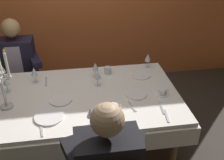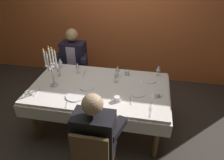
% 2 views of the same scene
% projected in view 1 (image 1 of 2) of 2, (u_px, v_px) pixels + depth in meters
% --- Properties ---
extents(ground_plane, '(12.00, 12.00, 0.00)m').
position_uv_depth(ground_plane, '(83.00, 153.00, 2.87)').
color(ground_plane, '#3F3731').
extents(dining_table, '(1.94, 1.14, 0.74)m').
position_uv_depth(dining_table, '(79.00, 106.00, 2.55)').
color(dining_table, white).
rests_on(dining_table, ground_plane).
extents(candelabra, '(0.19, 0.19, 0.59)m').
position_uv_depth(candelabra, '(1.00, 80.00, 2.19)').
color(candelabra, silver).
rests_on(candelabra, dining_table).
extents(dinner_plate_0, '(0.21, 0.21, 0.01)m').
position_uv_depth(dinner_plate_0, '(61.00, 100.00, 2.42)').
color(dinner_plate_0, white).
rests_on(dinner_plate_0, dining_table).
extents(dinner_plate_1, '(0.25, 0.25, 0.01)m').
position_uv_depth(dinner_plate_1, '(49.00, 117.00, 2.21)').
color(dinner_plate_1, white).
rests_on(dinner_plate_1, dining_table).
extents(dinner_plate_2, '(0.20, 0.20, 0.01)m').
position_uv_depth(dinner_plate_2, '(136.00, 94.00, 2.50)').
color(dinner_plate_2, white).
rests_on(dinner_plate_2, dining_table).
extents(dinner_plate_3, '(0.21, 0.21, 0.01)m').
position_uv_depth(dinner_plate_3, '(140.00, 75.00, 2.82)').
color(dinner_plate_3, white).
rests_on(dinner_plate_3, dining_table).
extents(wine_glass_0, '(0.07, 0.07, 0.16)m').
position_uv_depth(wine_glass_0, '(148.00, 58.00, 2.94)').
color(wine_glass_0, silver).
rests_on(wine_glass_0, dining_table).
extents(wine_glass_1, '(0.07, 0.07, 0.16)m').
position_uv_depth(wine_glass_1, '(2.00, 69.00, 2.71)').
color(wine_glass_1, silver).
rests_on(wine_glass_1, dining_table).
extents(wine_glass_2, '(0.07, 0.07, 0.16)m').
position_uv_depth(wine_glass_2, '(34.00, 72.00, 2.65)').
color(wine_glass_2, silver).
rests_on(wine_glass_2, dining_table).
extents(wine_glass_3, '(0.07, 0.07, 0.16)m').
position_uv_depth(wine_glass_3, '(97.00, 75.00, 2.60)').
color(wine_glass_3, silver).
rests_on(wine_glass_3, dining_table).
extents(wine_glass_4, '(0.07, 0.07, 0.16)m').
position_uv_depth(wine_glass_4, '(6.00, 81.00, 2.50)').
color(wine_glass_4, silver).
rests_on(wine_glass_4, dining_table).
extents(wine_glass_5, '(0.07, 0.07, 0.16)m').
position_uv_depth(wine_glass_5, '(95.00, 67.00, 2.75)').
color(wine_glass_5, silver).
rests_on(wine_glass_5, dining_table).
extents(wine_glass_6, '(0.07, 0.07, 0.16)m').
position_uv_depth(wine_glass_6, '(91.00, 113.00, 2.07)').
color(wine_glass_6, silver).
rests_on(wine_glass_6, dining_table).
extents(water_tumbler_0, '(0.07, 0.07, 0.08)m').
position_uv_depth(water_tumbler_0, '(108.00, 70.00, 2.84)').
color(water_tumbler_0, silver).
rests_on(water_tumbler_0, dining_table).
extents(coffee_cup_0, '(0.13, 0.12, 0.06)m').
position_uv_depth(coffee_cup_0, '(114.00, 108.00, 2.28)').
color(coffee_cup_0, white).
rests_on(coffee_cup_0, dining_table).
extents(coffee_cup_1, '(0.13, 0.12, 0.06)m').
position_uv_depth(coffee_cup_1, '(162.00, 92.00, 2.50)').
color(coffee_cup_1, white).
rests_on(coffee_cup_1, dining_table).
extents(knife_0, '(0.03, 0.19, 0.01)m').
position_uv_depth(knife_0, '(46.00, 82.00, 2.71)').
color(knife_0, '#B7B7BC').
rests_on(knife_0, dining_table).
extents(spoon_1, '(0.05, 0.17, 0.01)m').
position_uv_depth(spoon_1, '(132.00, 106.00, 2.34)').
color(spoon_1, '#B7B7BC').
rests_on(spoon_1, dining_table).
extents(spoon_3, '(0.05, 0.17, 0.01)m').
position_uv_depth(spoon_3, '(42.00, 130.00, 2.08)').
color(spoon_3, '#B7B7BC').
rests_on(spoon_3, dining_table).
extents(spoon_4, '(0.04, 0.17, 0.01)m').
position_uv_depth(spoon_4, '(162.00, 108.00, 2.32)').
color(spoon_4, '#B7B7BC').
rests_on(spoon_4, dining_table).
extents(fork_5, '(0.04, 0.17, 0.01)m').
position_uv_depth(fork_5, '(167.00, 116.00, 2.22)').
color(fork_5, '#B7B7BC').
rests_on(fork_5, dining_table).
extents(seated_diner_0, '(0.63, 0.48, 1.24)m').
position_uv_depth(seated_diner_0, '(17.00, 60.00, 3.16)').
color(seated_diner_0, brown).
rests_on(seated_diner_0, ground_plane).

